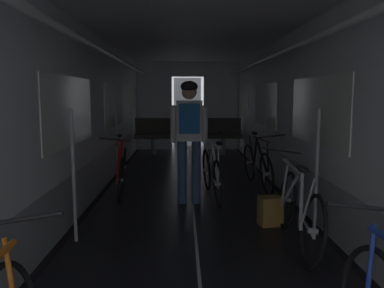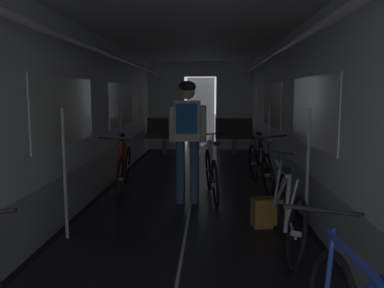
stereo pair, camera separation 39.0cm
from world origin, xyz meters
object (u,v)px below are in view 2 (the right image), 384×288
(bicycle_black, at_px, (260,166))
(bench_seat_far_right, at_px, (234,133))
(bench_seat_far_left, at_px, (165,133))
(bicycle_silver, at_px, (286,211))
(backpack_on_floor, at_px, (264,212))
(person_cyclist_aisle, at_px, (187,129))
(bicycle_red, at_px, (123,169))
(bicycle_white_in_aisle, at_px, (212,173))

(bicycle_black, bearing_deg, bench_seat_far_right, 93.16)
(bench_seat_far_right, bearing_deg, bench_seat_far_left, 180.00)
(bench_seat_far_right, distance_m, bicycle_black, 3.67)
(bench_seat_far_left, relative_size, bicycle_silver, 0.58)
(bench_seat_far_right, distance_m, backpack_on_floor, 5.52)
(bicycle_silver, relative_size, person_cyclist_aisle, 0.98)
(bench_seat_far_left, height_order, backpack_on_floor, bench_seat_far_left)
(bicycle_silver, bearing_deg, person_cyclist_aisle, 124.77)
(bicycle_silver, bearing_deg, bench_seat_far_left, 107.52)
(bench_seat_far_left, distance_m, backpack_on_floor, 5.81)
(bench_seat_far_right, relative_size, backpack_on_floor, 2.89)
(person_cyclist_aisle, bearing_deg, bicycle_silver, -55.23)
(bicycle_red, bearing_deg, bicycle_silver, -44.94)
(person_cyclist_aisle, height_order, backpack_on_floor, person_cyclist_aisle)
(bench_seat_far_right, bearing_deg, backpack_on_floor, -89.97)
(bicycle_red, relative_size, bicycle_white_in_aisle, 1.00)
(bench_seat_far_left, height_order, bicycle_silver, bicycle_silver)
(backpack_on_floor, bearing_deg, bench_seat_far_left, 108.12)
(backpack_on_floor, bearing_deg, bicycle_red, 143.13)
(bicycle_black, xyz_separation_m, bicycle_silver, (-0.07, -2.48, -0.00))
(person_cyclist_aisle, bearing_deg, bicycle_black, 38.73)
(bench_seat_far_left, height_order, bicycle_white_in_aisle, bench_seat_far_left)
(bicycle_silver, distance_m, backpack_on_floor, 0.68)
(bicycle_black, distance_m, bicycle_white_in_aisle, 1.03)
(bench_seat_far_left, xyz_separation_m, backpack_on_floor, (1.80, -5.51, -0.40))
(bicycle_white_in_aisle, relative_size, backpack_on_floor, 4.97)
(bench_seat_far_left, distance_m, bicycle_black, 4.17)
(bicycle_white_in_aisle, bearing_deg, bicycle_silver, -68.00)
(bicycle_red, xyz_separation_m, bicycle_silver, (2.12, -2.12, -0.00))
(bicycle_silver, xyz_separation_m, bicycle_white_in_aisle, (-0.74, 1.83, 0.00))
(bench_seat_far_right, relative_size, person_cyclist_aisle, 0.57)
(person_cyclist_aisle, bearing_deg, bench_seat_far_right, 78.33)
(bench_seat_far_left, height_order, bicycle_red, bench_seat_far_left)
(bicycle_red, bearing_deg, bench_seat_far_right, 63.69)
(bench_seat_far_right, height_order, backpack_on_floor, bench_seat_far_right)
(bicycle_red, bearing_deg, bicycle_white_in_aisle, -11.93)
(bicycle_red, distance_m, bicycle_silver, 3.00)
(bicycle_silver, bearing_deg, bicycle_black, 88.50)
(bench_seat_far_right, height_order, bicycle_silver, bicycle_silver)
(bench_seat_far_left, bearing_deg, backpack_on_floor, -71.88)
(bench_seat_far_left, xyz_separation_m, person_cyclist_aisle, (0.85, -4.58, 0.50))
(bicycle_black, height_order, backpack_on_floor, bicycle_black)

